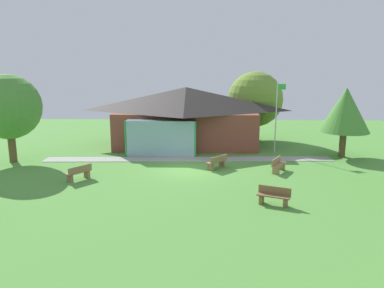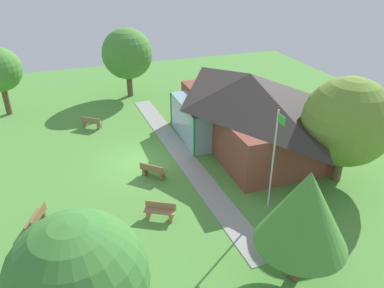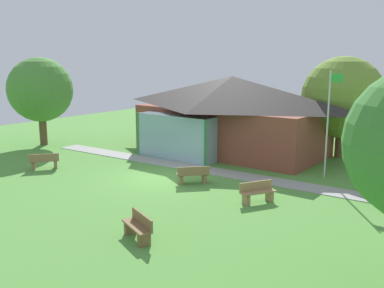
% 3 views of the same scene
% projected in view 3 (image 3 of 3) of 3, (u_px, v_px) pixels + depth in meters
% --- Properties ---
extents(ground_plane, '(44.00, 44.00, 0.00)m').
position_uv_depth(ground_plane, '(159.00, 178.00, 20.92)').
color(ground_plane, '#54933D').
extents(pavilion, '(11.86, 7.26, 4.67)m').
position_uv_depth(pavilion, '(229.00, 113.00, 26.18)').
color(pavilion, brown).
rests_on(pavilion, ground_plane).
extents(footpath, '(19.70, 2.12, 0.03)m').
position_uv_depth(footpath, '(191.00, 167.00, 22.94)').
color(footpath, '#999993').
rests_on(footpath, ground_plane).
extents(flagpole, '(0.64, 0.08, 5.17)m').
position_uv_depth(flagpole, '(329.00, 119.00, 20.56)').
color(flagpole, silver).
rests_on(flagpole, ground_plane).
extents(bench_mid_left, '(1.26, 1.46, 0.84)m').
position_uv_depth(bench_mid_left, '(44.00, 162.00, 22.57)').
color(bench_mid_left, olive).
rests_on(bench_mid_left, ground_plane).
extents(bench_rear_near_path, '(1.35, 1.39, 0.84)m').
position_uv_depth(bench_rear_near_path, '(193.00, 175.00, 19.95)').
color(bench_rear_near_path, olive).
rests_on(bench_rear_near_path, ground_plane).
extents(bench_front_right, '(1.55, 0.98, 0.84)m').
position_uv_depth(bench_front_right, '(138.00, 227.00, 13.79)').
color(bench_front_right, brown).
rests_on(bench_front_right, ground_plane).
extents(bench_mid_right, '(1.12, 1.52, 0.84)m').
position_uv_depth(bench_mid_right, '(257.00, 193.00, 17.35)').
color(bench_mid_right, '#9E7A51').
rests_on(bench_mid_right, ground_plane).
extents(tree_west_hedge, '(4.21, 4.21, 5.79)m').
position_uv_depth(tree_west_hedge, '(40.00, 90.00, 28.33)').
color(tree_west_hedge, brown).
rests_on(tree_west_hedge, ground_plane).
extents(tree_behind_pavilion_right, '(4.69, 4.69, 5.85)m').
position_uv_depth(tree_behind_pavilion_right, '(343.00, 98.00, 24.73)').
color(tree_behind_pavilion_right, brown).
rests_on(tree_behind_pavilion_right, ground_plane).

